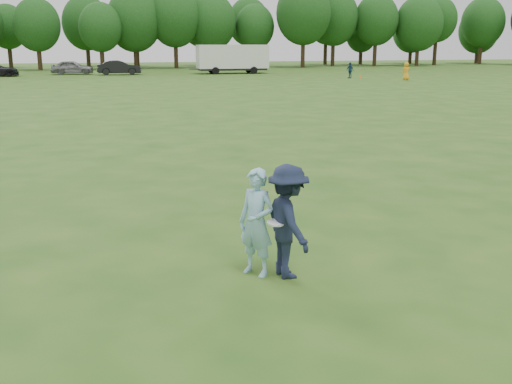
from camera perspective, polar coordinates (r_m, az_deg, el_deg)
ground at (r=9.99m, az=-1.21°, el=-6.75°), size 200.00×200.00×0.00m
thrower at (r=9.25m, az=0.05°, el=-2.92°), size 0.71×0.74×1.70m
defender at (r=9.18m, az=3.07°, el=-2.81°), size 0.80×1.22×1.78m
player_far_b at (r=61.49m, az=8.94°, el=11.38°), size 0.68×0.99×1.56m
player_far_c at (r=59.38m, az=14.11°, el=11.09°), size 0.88×0.64×1.66m
car_e at (r=70.65m, az=-17.09°, el=11.27°), size 4.63×2.08×1.55m
car_f at (r=68.59m, az=-12.90°, el=11.47°), size 4.73×1.71×1.55m
field_cone at (r=61.73m, az=9.90°, el=10.77°), size 0.28×0.28×0.30m
disc_in_play at (r=9.04m, az=1.88°, el=-2.94°), size 0.30×0.30×0.08m
cargo_trailer at (r=69.71m, az=-2.26°, el=12.66°), size 9.00×2.75×3.20m
treeline at (r=86.17m, az=-11.61°, el=15.66°), size 130.35×18.39×11.74m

